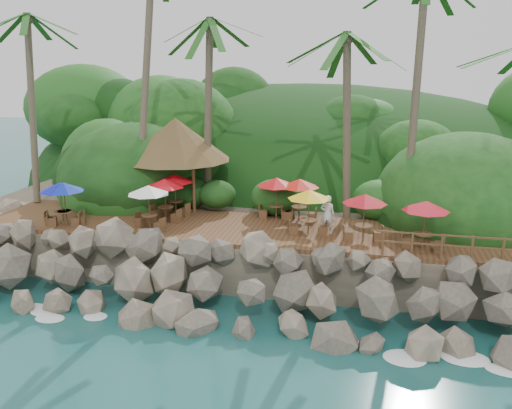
# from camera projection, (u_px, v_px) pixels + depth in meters

# --- Properties ---
(ground) EXTENTS (140.00, 140.00, 0.00)m
(ground) POSITION_uv_depth(u_px,v_px,m) (220.00, 336.00, 19.24)
(ground) COLOR #19514F
(ground) RESTS_ON ground
(land_base) EXTENTS (32.00, 25.20, 2.10)m
(land_base) POSITION_uv_depth(u_px,v_px,m) (290.00, 201.00, 34.06)
(land_base) COLOR gray
(land_base) RESTS_ON ground
(jungle_hill) EXTENTS (44.80, 28.00, 15.40)m
(jungle_hill) POSITION_uv_depth(u_px,v_px,m) (304.00, 190.00, 41.41)
(jungle_hill) COLOR #143811
(jungle_hill) RESTS_ON ground
(seawall) EXTENTS (29.00, 4.00, 2.30)m
(seawall) POSITION_uv_depth(u_px,v_px,m) (234.00, 285.00, 20.83)
(seawall) COLOR gray
(seawall) RESTS_ON ground
(terrace) EXTENTS (26.00, 5.00, 0.20)m
(terrace) POSITION_uv_depth(u_px,v_px,m) (256.00, 230.00, 24.34)
(terrace) COLOR brown
(terrace) RESTS_ON land_base
(jungle_foliage) EXTENTS (44.00, 16.00, 12.00)m
(jungle_foliage) POSITION_uv_depth(u_px,v_px,m) (287.00, 221.00, 33.39)
(jungle_foliage) COLOR #143811
(jungle_foliage) RESTS_ON ground
(foam_line) EXTENTS (25.20, 0.80, 0.06)m
(foam_line) POSITION_uv_depth(u_px,v_px,m) (223.00, 331.00, 19.52)
(foam_line) COLOR white
(foam_line) RESTS_ON ground
(palms) EXTENTS (30.03, 6.92, 13.83)m
(palms) POSITION_uv_depth(u_px,v_px,m) (267.00, 5.00, 24.31)
(palms) COLOR brown
(palms) RESTS_ON ground
(palapa) EXTENTS (5.71, 5.71, 4.60)m
(palapa) POSITION_uv_depth(u_px,v_px,m) (176.00, 139.00, 27.52)
(palapa) COLOR brown
(palapa) RESTS_ON ground
(dining_clusters) EXTENTS (22.54, 5.09, 2.05)m
(dining_clusters) POSITION_uv_depth(u_px,v_px,m) (250.00, 193.00, 23.73)
(dining_clusters) COLOR brown
(dining_clusters) RESTS_ON terrace
(railing) EXTENTS (6.10, 0.10, 1.00)m
(railing) POSITION_uv_depth(u_px,v_px,m) (457.00, 245.00, 20.17)
(railing) COLOR brown
(railing) RESTS_ON terrace
(waiter) EXTENTS (0.69, 0.50, 1.74)m
(waiter) POSITION_uv_depth(u_px,v_px,m) (327.00, 215.00, 23.26)
(waiter) COLOR white
(waiter) RESTS_ON terrace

